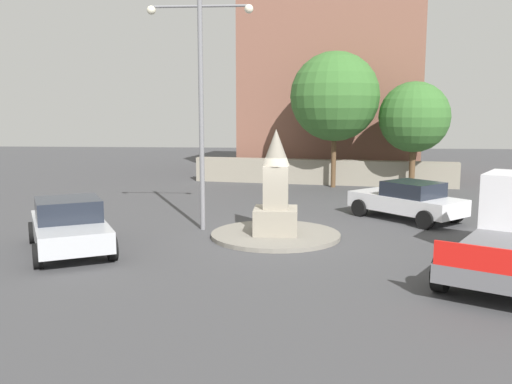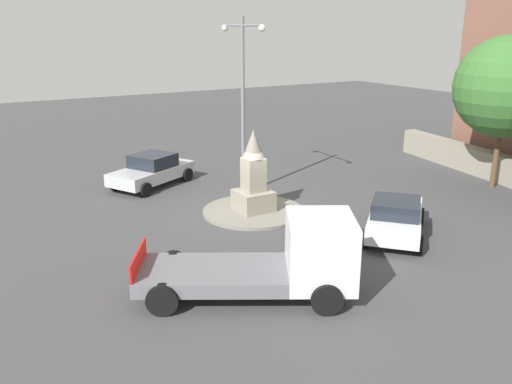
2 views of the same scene
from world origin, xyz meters
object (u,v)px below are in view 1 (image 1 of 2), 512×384
(streetlamp, at_px, (201,89))
(car_white_far_side, at_px, (408,200))
(monument, at_px, (276,193))
(tree_near_wall, at_px, (335,97))
(tree_mid_cluster, at_px, (414,117))
(corner_building, at_px, (334,81))
(car_silver_parked_right, at_px, (69,225))

(streetlamp, height_order, car_white_far_side, streetlamp)
(monument, relative_size, streetlamp, 0.43)
(streetlamp, relative_size, car_white_far_side, 1.80)
(tree_near_wall, bearing_deg, monument, 77.53)
(car_white_far_side, relative_size, tree_mid_cluster, 0.79)
(tree_near_wall, bearing_deg, tree_mid_cluster, 170.98)
(monument, distance_m, car_white_far_side, 5.62)
(corner_building, distance_m, tree_mid_cluster, 8.34)
(tree_mid_cluster, bearing_deg, corner_building, -64.55)
(corner_building, distance_m, tree_near_wall, 6.78)
(streetlamp, xyz_separation_m, tree_mid_cluster, (-8.79, -9.82, -1.02))
(streetlamp, bearing_deg, car_silver_parked_right, 43.04)
(monument, bearing_deg, tree_mid_cluster, -120.52)
(corner_building, relative_size, tree_mid_cluster, 2.14)
(streetlamp, xyz_separation_m, tree_near_wall, (-4.96, -10.43, -0.00))
(car_silver_parked_right, xyz_separation_m, tree_near_wall, (-8.23, -13.47, 3.84))
(tree_near_wall, xyz_separation_m, tree_mid_cluster, (-3.82, 0.61, -1.01))
(car_white_far_side, distance_m, car_silver_parked_right, 11.61)
(car_white_far_side, distance_m, corner_building, 15.85)
(tree_near_wall, bearing_deg, car_white_far_side, 104.54)
(monument, height_order, streetlamp, streetlamp)
(streetlamp, distance_m, car_silver_parked_right, 5.89)
(car_silver_parked_right, relative_size, corner_building, 0.40)
(car_silver_parked_right, bearing_deg, tree_mid_cluster, -133.12)
(corner_building, bearing_deg, tree_near_wall, 86.98)
(corner_building, bearing_deg, streetlamp, 72.73)
(streetlamp, xyz_separation_m, car_silver_parked_right, (3.26, 3.05, -3.85))
(car_white_far_side, bearing_deg, car_silver_parked_right, 26.70)
(car_silver_parked_right, xyz_separation_m, corner_building, (-8.58, -20.16, 4.94))
(car_silver_parked_right, distance_m, tree_mid_cluster, 17.85)
(streetlamp, bearing_deg, tree_near_wall, -115.46)
(monument, height_order, tree_near_wall, tree_near_wall)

